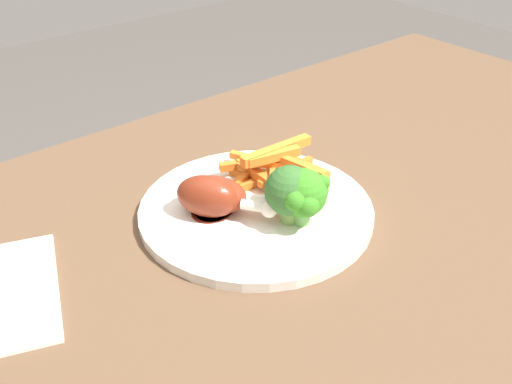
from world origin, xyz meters
The scene contains 8 objects.
dining_table centered at (0.00, 0.00, 0.61)m, with size 1.28×0.72×0.70m.
dinner_plate centered at (0.07, -0.04, 0.71)m, with size 0.28×0.28×0.01m, color white.
broccoli_floret_front centered at (0.06, 0.02, 0.75)m, with size 0.06×0.06×0.07m.
broccoli_floret_middle centered at (0.06, 0.01, 0.75)m, with size 0.06×0.06×0.07m.
carrot_fries_pile centered at (0.02, -0.07, 0.73)m, with size 0.14×0.15×0.05m.
chicken_drumstick_near centered at (0.11, -0.06, 0.73)m, with size 0.10×0.13×0.04m.
chicken_drumstick_far centered at (0.12, -0.06, 0.74)m, with size 0.09×0.11×0.05m.
chicken_drumstick_extra centered at (0.12, -0.06, 0.73)m, with size 0.11×0.10×0.04m.
Camera 1 is at (0.45, 0.42, 1.11)m, focal length 41.79 mm.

